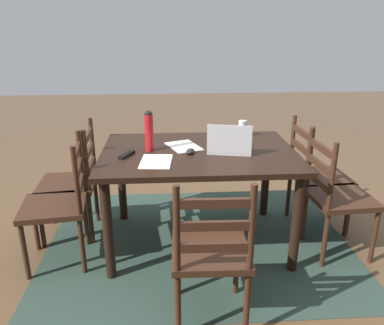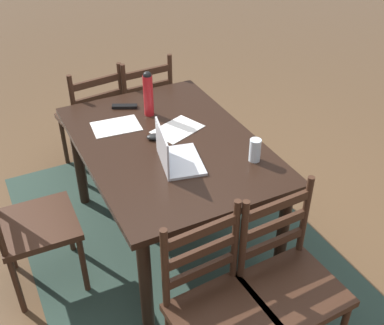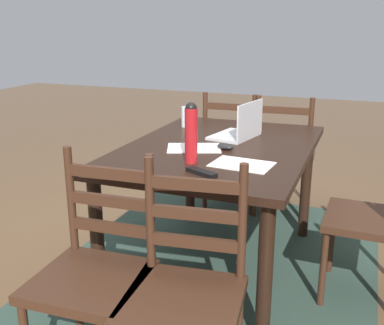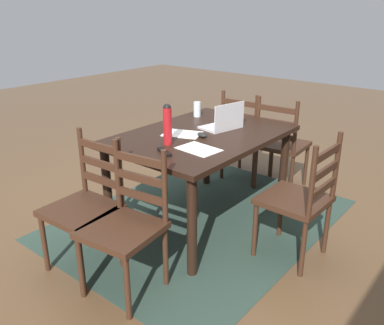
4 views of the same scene
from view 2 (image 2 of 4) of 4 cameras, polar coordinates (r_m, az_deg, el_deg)
name	(u,v)px [view 2 (image 2 of 4)]	position (r m, az deg, el deg)	size (l,w,h in m)	color
ground_plane	(171,236)	(3.38, -2.48, -8.79)	(14.00, 14.00, 0.00)	brown
area_rug	(171,236)	(3.38, -2.48, -8.75)	(2.40, 1.87, 0.01)	#2D4238
dining_table	(169,155)	(2.95, -2.81, 0.88)	(1.45, 1.02, 0.78)	black
chair_left_far	(218,313)	(2.36, 3.15, -17.44)	(0.47, 0.47, 0.95)	#3D2316
chair_far_head	(30,225)	(2.93, -18.76, -7.06)	(0.45, 0.45, 0.95)	#3D2316
chair_left_near	(289,283)	(2.52, 11.54, -13.85)	(0.46, 0.46, 0.95)	#3D2316
chair_right_near	(141,109)	(3.94, -6.05, 6.34)	(0.46, 0.46, 0.95)	#3D2316
chair_right_far	(93,120)	(3.84, -11.70, 4.96)	(0.49, 0.49, 0.95)	#3D2316
laptop	(173,155)	(2.67, -2.27, 0.90)	(0.36, 0.28, 0.23)	silver
water_bottle	(148,93)	(3.13, -5.25, 8.27)	(0.06, 0.06, 0.31)	red
drinking_glass	(255,150)	(2.71, 7.51, 1.47)	(0.07, 0.07, 0.14)	silver
computer_mouse	(155,137)	(2.92, -4.46, 3.09)	(0.06, 0.10, 0.03)	black
tv_remote	(125,106)	(3.30, -8.04, 6.64)	(0.04, 0.17, 0.02)	black
paper_stack_left	(177,129)	(3.02, -1.76, 3.98)	(0.21, 0.30, 0.00)	white
paper_stack_right	(116,126)	(3.09, -9.04, 4.28)	(0.21, 0.30, 0.00)	white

